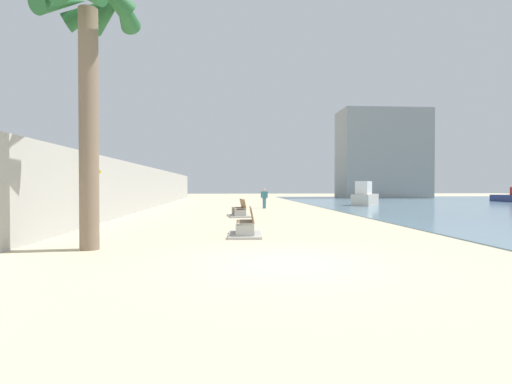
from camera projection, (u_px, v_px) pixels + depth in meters
The scene contains 9 objects.
ground_plane at pixel (248, 211), 26.77m from camera, with size 120.00×120.00×0.00m, color beige.
seawall at pixel (133, 188), 26.20m from camera, with size 0.80×64.00×3.10m, color #ADAAA3.
palm_tree at pixel (89, 34), 10.61m from camera, with size 2.80×2.81×7.59m.
bench_near at pixel (246, 229), 13.66m from camera, with size 1.19×2.15×0.98m.
bench_far at pixel (239, 212), 22.17m from camera, with size 1.31×2.20×0.98m.
person_walking at pixel (264, 197), 30.16m from camera, with size 0.53×0.20×1.51m.
boat_mid_bay at pixel (365, 196), 34.55m from camera, with size 3.59×4.62×2.05m.
pedestrian_sign at pixel (91, 187), 15.74m from camera, with size 0.85×0.08×2.69m.
harbor_building at pixel (382, 154), 56.07m from camera, with size 12.00×6.00×12.21m, color gray.
Camera 1 is at (-1.38, -8.71, 1.71)m, focal length 28.12 mm.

